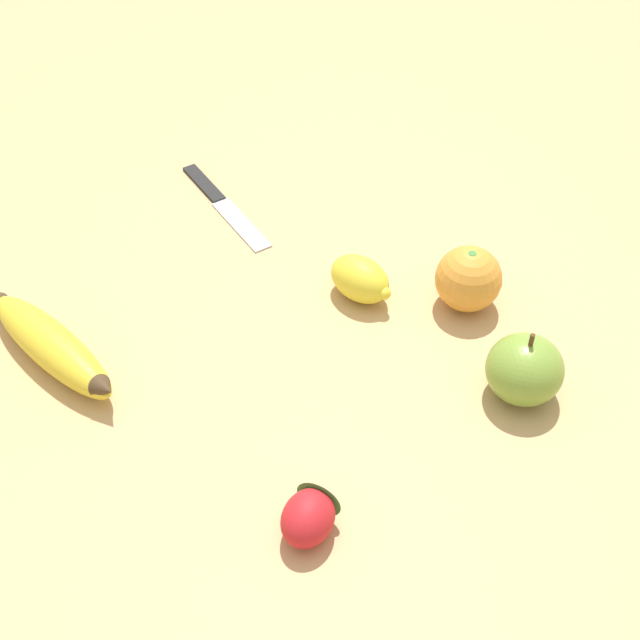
% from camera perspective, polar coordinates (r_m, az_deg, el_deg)
% --- Properties ---
extents(ground_plane, '(3.00, 3.00, 0.00)m').
position_cam_1_polar(ground_plane, '(0.87, -4.13, -3.37)').
color(ground_plane, tan).
extents(banana, '(0.20, 0.08, 0.04)m').
position_cam_1_polar(banana, '(0.90, -16.75, -1.61)').
color(banana, yellow).
rests_on(banana, ground_plane).
extents(orange, '(0.07, 0.07, 0.07)m').
position_cam_1_polar(orange, '(0.92, 9.48, 2.62)').
color(orange, orange).
rests_on(orange, ground_plane).
extents(strawberry, '(0.05, 0.06, 0.04)m').
position_cam_1_polar(strawberry, '(0.74, -0.62, -12.31)').
color(strawberry, red).
rests_on(strawberry, ground_plane).
extents(apple, '(0.07, 0.07, 0.08)m').
position_cam_1_polar(apple, '(0.85, 12.96, -3.10)').
color(apple, olive).
rests_on(apple, ground_plane).
extents(lemon, '(0.08, 0.06, 0.05)m').
position_cam_1_polar(lemon, '(0.93, 2.60, 2.64)').
color(lemon, yellow).
rests_on(lemon, ground_plane).
extents(paring_knife, '(0.18, 0.10, 0.01)m').
position_cam_1_polar(paring_knife, '(1.07, -6.33, 7.53)').
color(paring_knife, silver).
rests_on(paring_knife, ground_plane).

